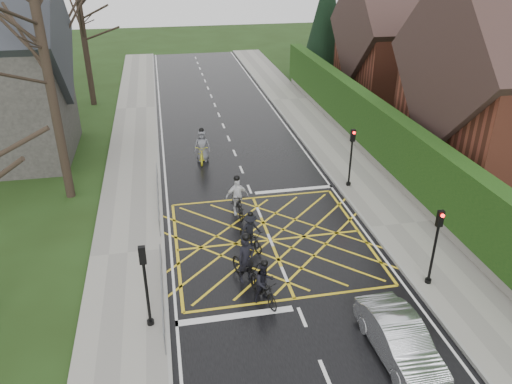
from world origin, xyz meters
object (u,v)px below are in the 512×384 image
object	(u,v)px
cyclist_lead	(203,150)
car	(400,340)
cyclist_back	(265,286)
cyclist_mid	(251,234)
cyclist_rear	(247,267)
cyclist_front	(237,200)

from	to	relation	value
cyclist_lead	car	distance (m)	17.03
cyclist_back	cyclist_mid	size ratio (longest dim) A/B	0.99
cyclist_rear	cyclist_mid	xyz separation A→B (m)	(0.59, 2.35, -0.07)
car	cyclist_back	bearing A→B (deg)	133.78
cyclist_back	cyclist_rear	bearing A→B (deg)	92.53
cyclist_back	car	bearing A→B (deg)	-60.16
cyclist_mid	car	distance (m)	7.75
cyclist_rear	cyclist_front	size ratio (longest dim) A/B	1.11
cyclist_lead	cyclist_rear	bearing A→B (deg)	-78.23
cyclist_rear	cyclist_lead	bearing A→B (deg)	73.14
cyclist_lead	cyclist_mid	bearing A→B (deg)	-74.10
cyclist_mid	cyclist_lead	xyz separation A→B (m)	(-1.07, 9.47, 0.10)
cyclist_rear	car	bearing A→B (deg)	-68.77
cyclist_back	cyclist_lead	world-z (taller)	cyclist_lead
cyclist_mid	cyclist_front	bearing A→B (deg)	70.76
cyclist_back	cyclist_mid	distance (m)	3.61
cyclist_rear	cyclist_lead	size ratio (longest dim) A/B	1.04
cyclist_mid	cyclist_front	world-z (taller)	cyclist_front
cyclist_back	cyclist_front	distance (m)	6.43
cyclist_front	cyclist_rear	bearing A→B (deg)	-100.86
cyclist_mid	cyclist_front	xyz separation A→B (m)	(-0.10, 2.82, 0.13)
cyclist_lead	car	bearing A→B (deg)	-65.49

